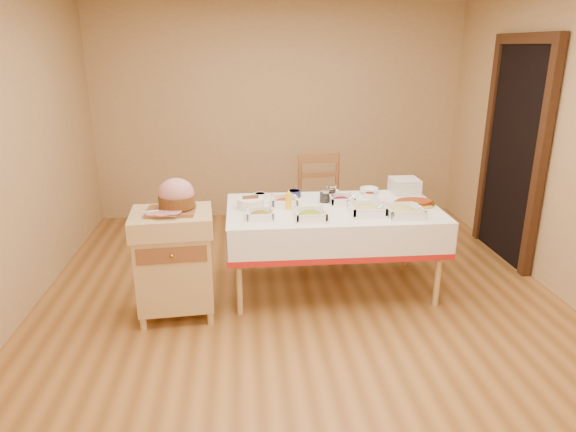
% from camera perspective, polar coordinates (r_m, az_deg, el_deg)
% --- Properties ---
extents(room_shell, '(5.00, 5.00, 5.00)m').
position_cam_1_polar(room_shell, '(3.97, 1.70, 7.01)').
color(room_shell, '#9C6630').
rests_on(room_shell, ground).
extents(doorway, '(0.09, 1.10, 2.20)m').
position_cam_1_polar(doorway, '(5.55, 23.84, 6.76)').
color(doorway, black).
rests_on(doorway, ground).
extents(dining_table, '(1.82, 1.02, 0.76)m').
position_cam_1_polar(dining_table, '(4.49, 4.96, -0.99)').
color(dining_table, tan).
rests_on(dining_table, ground).
extents(butcher_cart, '(0.65, 0.56, 0.87)m').
position_cam_1_polar(butcher_cart, '(4.15, -12.52, -4.56)').
color(butcher_cart, tan).
rests_on(butcher_cart, ground).
extents(dining_chair, '(0.50, 0.48, 1.04)m').
position_cam_1_polar(dining_chair, '(5.28, 3.74, 1.29)').
color(dining_chair, brown).
rests_on(dining_chair, ground).
extents(ham_on_board, '(0.39, 0.37, 0.26)m').
position_cam_1_polar(ham_on_board, '(4.01, -12.38, 2.03)').
color(ham_on_board, brown).
rests_on(ham_on_board, butcher_cart).
extents(serving_dish_a, '(0.22, 0.22, 0.09)m').
position_cam_1_polar(serving_dish_a, '(4.14, -3.14, 0.17)').
color(serving_dish_a, white).
rests_on(serving_dish_a, dining_table).
extents(serving_dish_b, '(0.25, 0.25, 0.10)m').
position_cam_1_polar(serving_dish_b, '(4.13, 2.50, 0.15)').
color(serving_dish_b, white).
rests_on(serving_dish_b, dining_table).
extents(serving_dish_c, '(0.28, 0.28, 0.11)m').
position_cam_1_polar(serving_dish_c, '(4.30, 8.75, 0.75)').
color(serving_dish_c, white).
rests_on(serving_dish_c, dining_table).
extents(serving_dish_d, '(0.29, 0.29, 0.11)m').
position_cam_1_polar(serving_dish_d, '(4.31, 12.75, 0.54)').
color(serving_dish_d, white).
rests_on(serving_dish_d, dining_table).
extents(serving_dish_e, '(0.23, 0.22, 0.11)m').
position_cam_1_polar(serving_dish_e, '(4.47, -0.42, 1.61)').
color(serving_dish_e, white).
rests_on(serving_dish_e, dining_table).
extents(serving_dish_f, '(0.22, 0.21, 0.10)m').
position_cam_1_polar(serving_dish_f, '(4.55, 5.97, 1.80)').
color(serving_dish_f, white).
rests_on(serving_dish_f, dining_table).
extents(small_bowl_left, '(0.12, 0.12, 0.05)m').
position_cam_1_polar(small_bowl_left, '(4.67, -3.13, 2.27)').
color(small_bowl_left, white).
rests_on(small_bowl_left, dining_table).
extents(small_bowl_mid, '(0.13, 0.13, 0.06)m').
position_cam_1_polar(small_bowl_mid, '(4.73, 0.65, 2.55)').
color(small_bowl_mid, '#1B1D50').
rests_on(small_bowl_mid, dining_table).
extents(small_bowl_right, '(0.10, 0.10, 0.05)m').
position_cam_1_polar(small_bowl_right, '(4.74, 9.07, 2.30)').
color(small_bowl_right, white).
rests_on(small_bowl_right, dining_table).
extents(bowl_white_imported, '(0.19, 0.19, 0.04)m').
position_cam_1_polar(bowl_white_imported, '(4.81, 4.76, 2.59)').
color(bowl_white_imported, white).
rests_on(bowl_white_imported, dining_table).
extents(bowl_small_imported, '(0.18, 0.18, 0.05)m').
position_cam_1_polar(bowl_small_imported, '(4.90, 8.99, 2.81)').
color(bowl_small_imported, white).
rests_on(bowl_small_imported, dining_table).
extents(preserve_jar_left, '(0.09, 0.09, 0.12)m').
position_cam_1_polar(preserve_jar_left, '(4.57, 4.08, 2.18)').
color(preserve_jar_left, silver).
rests_on(preserve_jar_left, dining_table).
extents(preserve_jar_right, '(0.10, 0.10, 0.13)m').
position_cam_1_polar(preserve_jar_right, '(4.65, 4.76, 2.57)').
color(preserve_jar_right, silver).
rests_on(preserve_jar_right, dining_table).
extents(mustard_bottle, '(0.06, 0.06, 0.17)m').
position_cam_1_polar(mustard_bottle, '(4.36, 0.07, 1.77)').
color(mustard_bottle, yellow).
rests_on(mustard_bottle, dining_table).
extents(bread_basket, '(0.23, 0.23, 0.10)m').
position_cam_1_polar(bread_basket, '(4.41, -4.18, 1.45)').
color(bread_basket, white).
rests_on(bread_basket, dining_table).
extents(plate_stack, '(0.26, 0.26, 0.14)m').
position_cam_1_polar(plate_stack, '(4.96, 12.81, 3.29)').
color(plate_stack, white).
rests_on(plate_stack, dining_table).
extents(brass_platter, '(0.36, 0.26, 0.05)m').
position_cam_1_polar(brass_platter, '(4.60, 13.83, 1.41)').
color(brass_platter, gold).
rests_on(brass_platter, dining_table).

